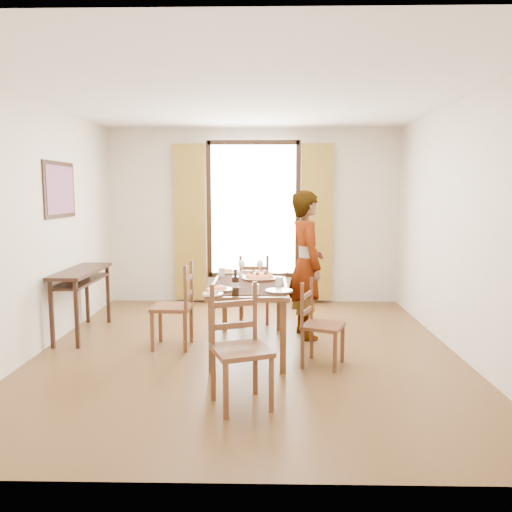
{
  "coord_description": "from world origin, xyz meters",
  "views": [
    {
      "loc": [
        0.2,
        -5.27,
        1.73
      ],
      "look_at": [
        0.08,
        0.37,
        1.0
      ],
      "focal_mm": 35.0,
      "sensor_mm": 36.0,
      "label": 1
    }
  ],
  "objects_px": {
    "man": "(306,265)",
    "pasta_platter": "(259,275)",
    "console_table": "(81,279)",
    "dining_table": "(250,288)"
  },
  "relations": [
    {
      "from": "console_table",
      "to": "man",
      "type": "xyz_separation_m",
      "value": [
        2.71,
        -0.03,
        0.19
      ]
    },
    {
      "from": "dining_table",
      "to": "pasta_platter",
      "type": "height_order",
      "value": "pasta_platter"
    },
    {
      "from": "console_table",
      "to": "man",
      "type": "relative_size",
      "value": 0.69
    },
    {
      "from": "console_table",
      "to": "dining_table",
      "type": "relative_size",
      "value": 0.74
    },
    {
      "from": "console_table",
      "to": "man",
      "type": "bearing_deg",
      "value": -0.6
    },
    {
      "from": "man",
      "to": "console_table",
      "type": "bearing_deg",
      "value": 77.09
    },
    {
      "from": "dining_table",
      "to": "man",
      "type": "height_order",
      "value": "man"
    },
    {
      "from": "console_table",
      "to": "pasta_platter",
      "type": "bearing_deg",
      "value": -10.06
    },
    {
      "from": "dining_table",
      "to": "pasta_platter",
      "type": "relative_size",
      "value": 4.04
    },
    {
      "from": "man",
      "to": "pasta_platter",
      "type": "relative_size",
      "value": 4.36
    }
  ]
}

